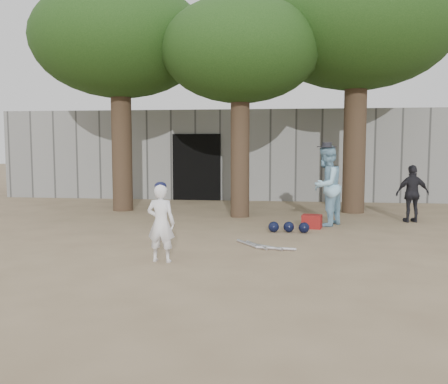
# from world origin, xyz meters

# --- Properties ---
(ground) EXTENTS (70.00, 70.00, 0.00)m
(ground) POSITION_xyz_m (0.00, 0.00, 0.00)
(ground) COLOR #937C5E
(ground) RESTS_ON ground
(boy_player) EXTENTS (0.48, 0.34, 1.25)m
(boy_player) POSITION_xyz_m (-0.17, -0.86, 0.62)
(boy_player) COLOR white
(boy_player) RESTS_ON ground
(spectator_blue) EXTENTS (1.05, 1.12, 1.84)m
(spectator_blue) POSITION_xyz_m (2.69, 3.06, 0.92)
(spectator_blue) COLOR #91C5E1
(spectator_blue) RESTS_ON ground
(spectator_dark) EXTENTS (0.86, 0.49, 1.38)m
(spectator_dark) POSITION_xyz_m (4.78, 3.83, 0.69)
(spectator_dark) COLOR black
(spectator_dark) RESTS_ON ground
(red_bag) EXTENTS (0.48, 0.40, 0.30)m
(red_bag) POSITION_xyz_m (2.37, 2.66, 0.15)
(red_bag) COLOR maroon
(red_bag) RESTS_ON ground
(back_building) EXTENTS (16.00, 5.24, 3.00)m
(back_building) POSITION_xyz_m (-0.00, 10.33, 1.50)
(back_building) COLOR gray
(back_building) RESTS_ON ground
(helmet_row) EXTENTS (0.87, 0.29, 0.23)m
(helmet_row) POSITION_xyz_m (1.85, 2.04, 0.11)
(helmet_row) COLOR black
(helmet_row) RESTS_ON ground
(bat_pile) EXTENTS (1.13, 0.78, 0.06)m
(bat_pile) POSITION_xyz_m (1.36, 0.43, 0.03)
(bat_pile) COLOR silver
(bat_pile) RESTS_ON ground
(tree_row) EXTENTS (11.40, 5.80, 6.69)m
(tree_row) POSITION_xyz_m (0.74, 5.02, 4.69)
(tree_row) COLOR brown
(tree_row) RESTS_ON ground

